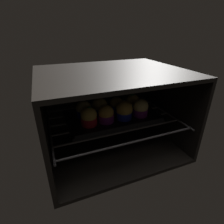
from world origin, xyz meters
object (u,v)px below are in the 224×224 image
object	(u,v)px
muffin_row0_col3	(141,108)
muffin_row1_col0	(84,109)
muffin_row0_col2	(124,111)
muffin_row1_col3	(132,102)
baking_tray	(112,117)
muffin_row0_col0	(89,117)
muffin_row0_col1	(106,114)
muffin_row1_col2	(116,105)
muffin_row1_col1	(100,107)

from	to	relation	value
muffin_row0_col3	muffin_row1_col0	size ratio (longest dim) A/B	1.05
muffin_row0_col2	muffin_row1_col0	distance (cm)	17.91
muffin_row1_col0	muffin_row1_col3	distance (cm)	24.04
muffin_row0_col3	baking_tray	bearing A→B (deg)	160.53
muffin_row0_col0	muffin_row0_col2	distance (cm)	15.51
muffin_row0_col0	muffin_row0_col2	bearing A→B (deg)	-1.70
muffin_row0_col1	muffin_row0_col3	distance (cm)	16.24
muffin_row1_col0	muffin_row1_col2	xyz separation A→B (cm)	(15.57, -0.30, -0.27)
muffin_row0_col2	muffin_row1_col2	distance (cm)	8.43
muffin_row0_col1	muffin_row1_col0	size ratio (longest dim) A/B	1.01
muffin_row1_col3	muffin_row1_col1	bearing A→B (deg)	178.82
muffin_row0_col0	muffin_row1_col1	distance (cm)	10.98
baking_tray	muffin_row0_col1	size ratio (longest dim) A/B	5.37
baking_tray	muffin_row0_col3	world-z (taller)	muffin_row0_col3
muffin_row0_col2	muffin_row1_col2	world-z (taller)	muffin_row0_col2
muffin_row1_col1	muffin_row0_col3	bearing A→B (deg)	-27.77
muffin_row0_col1	muffin_row1_col0	world-z (taller)	same
muffin_row0_col0	muffin_row1_col1	size ratio (longest dim) A/B	1.04
muffin_row0_col0	muffin_row0_col1	world-z (taller)	muffin_row0_col0
muffin_row0_col3	muffin_row0_col0	bearing A→B (deg)	179.11
muffin_row1_col2	muffin_row1_col0	bearing A→B (deg)	178.90
baking_tray	muffin_row0_col3	size ratio (longest dim) A/B	5.13
muffin_row0_col0	muffin_row0_col1	bearing A→B (deg)	-1.17
muffin_row0_col2	baking_tray	bearing A→B (deg)	132.19
muffin_row1_col2	muffin_row1_col3	distance (cm)	8.48
muffin_row1_col0	muffin_row1_col1	size ratio (longest dim) A/B	0.96
muffin_row0_col2	muffin_row0_col0	bearing A→B (deg)	178.30
baking_tray	muffin_row0_col1	xyz separation A→B (cm)	(-4.25, -4.02, 3.89)
muffin_row0_col3	muffin_row1_col3	bearing A→B (deg)	87.70
muffin_row0_col3	muffin_row1_col2	size ratio (longest dim) A/B	1.13
muffin_row0_col0	muffin_row1_col3	xyz separation A→B (cm)	(23.90, 7.84, -0.23)
muffin_row1_col2	muffin_row1_col3	world-z (taller)	muffin_row1_col3
muffin_row0_col2	muffin_row1_col0	size ratio (longest dim) A/B	1.09
muffin_row0_col2	muffin_row0_col1	bearing A→B (deg)	177.83
baking_tray	muffin_row1_col1	bearing A→B (deg)	134.60
muffin_row0_col1	muffin_row1_col3	world-z (taller)	muffin_row1_col3
muffin_row1_col0	muffin_row0_col2	bearing A→B (deg)	-29.08
muffin_row0_col1	muffin_row1_col2	world-z (taller)	muffin_row0_col1
muffin_row0_col0	muffin_row1_col3	distance (cm)	25.15
muffin_row0_col2	muffin_row1_col1	bearing A→B (deg)	133.42
baking_tray	muffin_row0_col3	bearing A→B (deg)	-19.47
muffin_row1_col0	muffin_row1_col3	world-z (taller)	muffin_row1_col3
muffin_row0_col2	muffin_row0_col3	bearing A→B (deg)	0.65
muffin_row0_col1	muffin_row0_col3	size ratio (longest dim) A/B	0.96
muffin_row1_col0	muffin_row0_col0	bearing A→B (deg)	-89.01
muffin_row1_col1	muffin_row1_col3	size ratio (longest dim) A/B	0.98
muffin_row1_col0	muffin_row1_col3	xyz separation A→B (cm)	(24.04, -0.40, -0.02)
muffin_row0_col1	muffin_row0_col2	size ratio (longest dim) A/B	0.92
muffin_row1_col1	muffin_row1_col2	distance (cm)	8.11
baking_tray	muffin_row1_col0	distance (cm)	13.08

